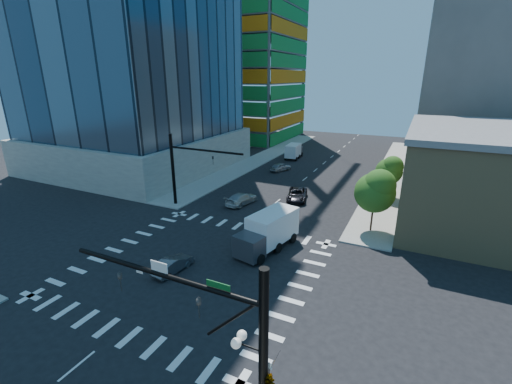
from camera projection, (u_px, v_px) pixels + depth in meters
The scene contains 18 objects.
ground at pixel (198, 267), 29.85m from camera, with size 160.00×160.00×0.00m, color black.
road_markings at pixel (198, 266), 29.85m from camera, with size 20.00×20.00×0.01m, color silver.
sidewalk_ne at pixel (393, 172), 58.82m from camera, with size 5.00×60.00×0.15m, color gray.
sidewalk_nw at pixel (261, 158), 69.10m from camera, with size 5.00×60.00×0.15m, color gray.
construction_building at pixel (245, 39), 86.08m from camera, with size 25.16×34.50×70.60m.
commercial_building at pixel (508, 179), 36.64m from camera, with size 20.50×22.50×10.60m.
bg_building_ne at pixel (497, 87), 61.19m from camera, with size 24.00×30.00×28.00m, color #615B57.
signal_mast_se at pixel (244, 351), 14.08m from camera, with size 10.51×2.48×9.00m.
signal_mast_nw at pixel (182, 164), 42.02m from camera, with size 10.20×0.40×9.00m.
tree_south at pixel (376, 190), 35.02m from camera, with size 4.16×4.16×6.82m.
tree_north at pixel (390, 170), 45.36m from camera, with size 3.54×3.52×5.78m.
no_parking_sign at pixel (269, 375), 17.33m from camera, with size 0.30×0.06×2.20m.
car_nb_far at pixel (297, 194), 45.84m from camera, with size 2.47×5.36×1.49m, color black.
car_sb_near at pixel (242, 199), 44.27m from camera, with size 2.05×5.05×1.47m, color silver.
car_sb_mid at pixel (280, 167), 59.89m from camera, with size 1.70×4.24×1.44m, color #ACAFB4.
car_sb_cross at pixel (173, 264), 28.94m from camera, with size 1.37×3.93×1.29m, color #4F5054.
box_truck_near at pixel (266, 235), 32.30m from camera, with size 4.17×7.08×3.48m.
box_truck_far at pixel (294, 152), 69.14m from camera, with size 2.80×5.77×2.94m.
Camera 1 is at (15.94, -21.39, 15.75)m, focal length 24.00 mm.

